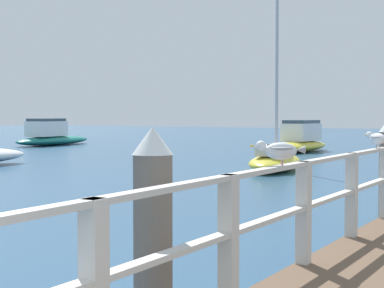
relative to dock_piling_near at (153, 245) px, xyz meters
name	(u,v)px	position (x,y,z in m)	size (l,w,h in m)	color
dock_piling_near	(153,245)	(0.00, 0.00, 0.00)	(0.29, 0.29, 1.70)	#6B6056
seagull_foreground	(280,150)	(0.37, 1.41, 0.62)	(0.42, 0.30, 0.21)	white
seagull_background	(377,138)	(0.37, 4.65, 0.62)	(0.41, 0.33, 0.21)	white
boat_2	(275,160)	(-5.54, 15.00, -0.52)	(2.49, 4.52, 5.87)	gold
boat_3	(51,136)	(-23.32, 23.56, -0.34)	(2.31, 6.25, 1.56)	#197266
boat_4	(298,141)	(-8.58, 24.77, -0.36)	(1.99, 5.98, 1.52)	gold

